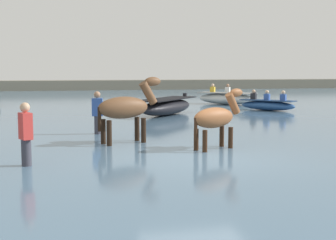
{
  "coord_description": "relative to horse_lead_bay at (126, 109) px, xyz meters",
  "views": [
    {
      "loc": [
        -2.91,
        -9.9,
        2.3
      ],
      "look_at": [
        -0.01,
        3.16,
        0.83
      ],
      "focal_mm": 49.8,
      "sensor_mm": 36.0,
      "label": 1
    }
  ],
  "objects": [
    {
      "name": "horse_lead_bay",
      "position": [
        0.0,
        0.0,
        0.0
      ],
      "size": [
        1.9,
        1.01,
        2.09
      ],
      "color": "brown",
      "rests_on": "ground"
    },
    {
      "name": "person_onlooker_left",
      "position": [
        -2.37,
        -2.5,
        -0.37
      ],
      "size": [
        0.31,
        0.37,
        1.63
      ],
      "color": "#383842",
      "rests_on": "ground"
    },
    {
      "name": "person_onlooker_right",
      "position": [
        -0.63,
        1.94,
        -0.37
      ],
      "size": [
        0.35,
        0.24,
        1.63
      ],
      "color": "#383842",
      "rests_on": "ground"
    },
    {
      "name": "horse_trailing_chestnut",
      "position": [
        2.03,
        -1.41,
        -0.16
      ],
      "size": [
        1.61,
        1.02,
        1.81
      ],
      "color": "brown",
      "rests_on": "ground"
    },
    {
      "name": "boat_near_starboard",
      "position": [
        2.7,
        7.29,
        -0.55
      ],
      "size": [
        3.47,
        3.92,
        0.85
      ],
      "color": "black",
      "rests_on": "water_surface"
    },
    {
      "name": "boat_near_port",
      "position": [
        7.29,
        12.46,
        -0.56
      ],
      "size": [
        3.24,
        3.08,
        1.14
      ],
      "color": "silver",
      "rests_on": "water_surface"
    },
    {
      "name": "boat_mid_outer",
      "position": [
        7.9,
        8.41,
        -0.63
      ],
      "size": [
        2.42,
        2.58,
        0.97
      ],
      "color": "#28518E",
      "rests_on": "water_surface"
    },
    {
      "name": "ground_plane",
      "position": [
        1.33,
        -2.35,
        -1.23
      ],
      "size": [
        120.0,
        120.0,
        0.0
      ],
      "primitive_type": "plane",
      "color": "#666051"
    },
    {
      "name": "far_shoreline",
      "position": [
        1.33,
        32.55,
        -0.61
      ],
      "size": [
        80.0,
        2.4,
        1.25
      ],
      "primitive_type": "cube",
      "color": "#706B5B",
      "rests_on": "ground"
    },
    {
      "name": "water_surface",
      "position": [
        1.33,
        7.65,
        -1.07
      ],
      "size": [
        90.0,
        90.0,
        0.33
      ],
      "primitive_type": "cube",
      "color": "slate",
      "rests_on": "ground"
    }
  ]
}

